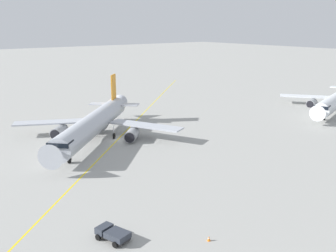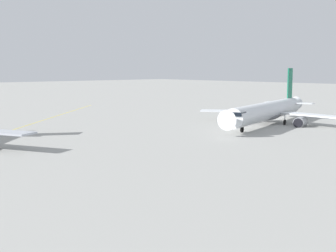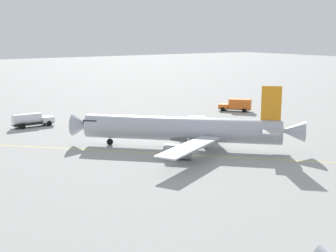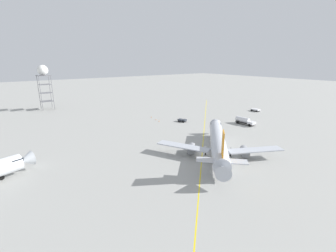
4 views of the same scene
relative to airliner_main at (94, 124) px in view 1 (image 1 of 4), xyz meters
The scene contains 5 objects.
ground_plane 5.14m from the airliner_main, 59.56° to the left, with size 600.00×600.00×0.00m, color #9E9E99.
airliner_main is the anchor object (origin of this frame).
baggage_truck_truck 36.81m from the airliner_main, 24.45° to the right, with size 3.96×2.88×1.22m.
taxiway_centreline 6.78m from the airliner_main, ahead, with size 120.42×127.26×0.01m.
safety_cone_near 40.47m from the airliner_main, 10.61° to the right, with size 0.36×0.36×0.55m.
Camera 1 is at (63.08, -35.96, 21.74)m, focal length 41.17 mm.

